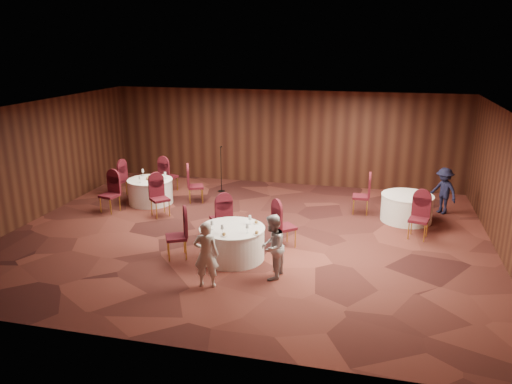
% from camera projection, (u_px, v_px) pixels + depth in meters
% --- Properties ---
extents(ground, '(12.00, 12.00, 0.00)m').
position_uv_depth(ground, '(247.00, 235.00, 12.76)').
color(ground, black).
rests_on(ground, ground).
extents(room_shell, '(12.00, 12.00, 12.00)m').
position_uv_depth(room_shell, '(246.00, 160.00, 12.19)').
color(room_shell, silver).
rests_on(room_shell, ground).
extents(table_main, '(1.48, 1.48, 0.74)m').
position_uv_depth(table_main, '(232.00, 243.00, 11.29)').
color(table_main, white).
rests_on(table_main, ground).
extents(table_left, '(1.36, 1.36, 0.74)m').
position_uv_depth(table_left, '(151.00, 191.00, 15.18)').
color(table_left, white).
rests_on(table_left, ground).
extents(table_right, '(1.40, 1.40, 0.74)m').
position_uv_depth(table_right, '(407.00, 208.00, 13.67)').
color(table_right, white).
rests_on(table_right, ground).
extents(chairs_main, '(2.99, 2.14, 1.00)m').
position_uv_depth(chairs_main, '(228.00, 227.00, 11.90)').
color(chairs_main, '#430D1A').
rests_on(chairs_main, ground).
extents(chairs_left, '(3.27, 3.01, 1.00)m').
position_uv_depth(chairs_left, '(151.00, 187.00, 15.15)').
color(chairs_left, '#430D1A').
rests_on(chairs_left, ground).
extents(chairs_right, '(2.06, 2.19, 1.00)m').
position_uv_depth(chairs_right, '(388.00, 207.00, 13.32)').
color(chairs_right, '#430D1A').
rests_on(chairs_right, ground).
extents(tabletop_main, '(1.14, 1.05, 0.22)m').
position_uv_depth(tabletop_main, '(239.00, 227.00, 10.97)').
color(tabletop_main, silver).
rests_on(tabletop_main, table_main).
extents(tabletop_left, '(0.90, 0.83, 0.22)m').
position_uv_depth(tabletop_left, '(150.00, 177.00, 15.06)').
color(tabletop_left, silver).
rests_on(tabletop_left, table_left).
extents(tabletop_right, '(0.08, 0.08, 0.22)m').
position_uv_depth(tabletop_right, '(417.00, 192.00, 13.23)').
color(tabletop_right, silver).
rests_on(tabletop_right, table_right).
extents(mic_stand, '(0.24, 0.24, 1.51)m').
position_uv_depth(mic_stand, '(221.00, 179.00, 16.31)').
color(mic_stand, black).
rests_on(mic_stand, ground).
extents(woman_a, '(0.54, 0.40, 1.37)m').
position_uv_depth(woman_a, '(206.00, 255.00, 9.90)').
color(woman_a, silver).
rests_on(woman_a, ground).
extents(woman_b, '(0.58, 0.72, 1.38)m').
position_uv_depth(woman_b, '(272.00, 247.00, 10.26)').
color(woman_b, '#BBBABF').
rests_on(woman_b, ground).
extents(man_c, '(0.96, 0.96, 1.34)m').
position_uv_depth(man_c, '(444.00, 191.00, 14.18)').
color(man_c, black).
rests_on(man_c, ground).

